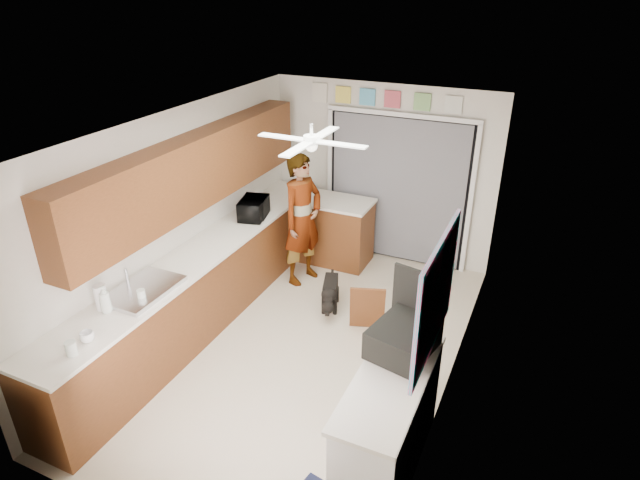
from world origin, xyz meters
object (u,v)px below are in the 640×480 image
(paper_towel_roll, at_px, (101,297))
(man, at_px, (302,219))
(cup, at_px, (87,337))
(dog, at_px, (330,292))
(microwave, at_px, (254,208))
(soap_bottle, at_px, (105,299))
(suitcase, at_px, (403,338))

(paper_towel_roll, relative_size, man, 0.14)
(cup, bearing_deg, man, 80.97)
(paper_towel_roll, distance_m, dog, 2.74)
(paper_towel_roll, bearing_deg, microwave, 85.09)
(microwave, distance_m, man, 0.65)
(microwave, relative_size, dog, 0.83)
(paper_towel_roll, relative_size, dog, 0.45)
(soap_bottle, height_order, dog, soap_bottle)
(paper_towel_roll, distance_m, suitcase, 2.81)
(cup, xyz_separation_m, paper_towel_roll, (-0.26, 0.44, 0.08))
(microwave, xyz_separation_m, paper_towel_roll, (-0.21, -2.42, -0.00))
(cup, bearing_deg, paper_towel_roll, 120.64)
(soap_bottle, distance_m, paper_towel_roll, 0.08)
(soap_bottle, distance_m, dog, 2.73)
(microwave, height_order, suitcase, microwave)
(cup, bearing_deg, suitcase, 21.97)
(soap_bottle, xyz_separation_m, dog, (1.31, 2.24, -0.86))
(man, bearing_deg, soap_bottle, -178.30)
(soap_bottle, bearing_deg, microwave, 86.85)
(dog, bearing_deg, paper_towel_roll, -140.15)
(microwave, xyz_separation_m, man, (0.55, 0.30, -0.17))
(suitcase, distance_m, man, 2.93)
(man, relative_size, dog, 3.19)
(soap_bottle, xyz_separation_m, man, (0.69, 2.74, -0.18))
(microwave, bearing_deg, man, -76.67)
(microwave, bearing_deg, paper_towel_roll, 160.31)
(soap_bottle, bearing_deg, paper_towel_roll, 161.53)
(microwave, height_order, cup, microwave)
(paper_towel_roll, bearing_deg, dog, 57.95)
(microwave, relative_size, soap_bottle, 1.64)
(soap_bottle, bearing_deg, dog, 59.61)
(cup, bearing_deg, soap_bottle, 114.24)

